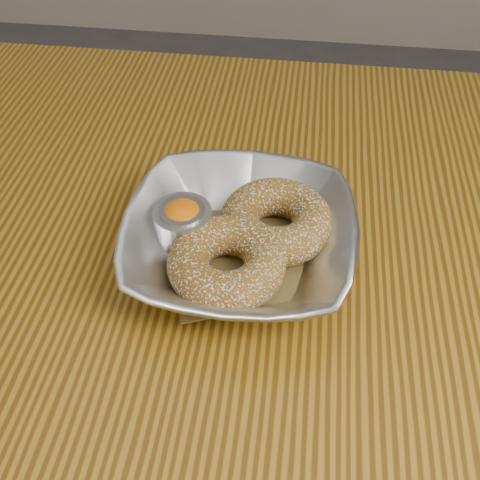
# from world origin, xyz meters

# --- Properties ---
(table) EXTENTS (1.20, 0.80, 0.75)m
(table) POSITION_xyz_m (0.00, 0.00, 0.65)
(table) COLOR brown
(table) RESTS_ON ground_plane
(serving_bowl) EXTENTS (0.23, 0.23, 0.06)m
(serving_bowl) POSITION_xyz_m (-0.07, -0.02, 0.78)
(serving_bowl) COLOR silver
(serving_bowl) RESTS_ON table
(parchment) EXTENTS (0.19, 0.19, 0.00)m
(parchment) POSITION_xyz_m (-0.07, -0.02, 0.76)
(parchment) COLOR brown
(parchment) RESTS_ON table
(donut_back) EXTENTS (0.13, 0.13, 0.04)m
(donut_back) POSITION_xyz_m (-0.03, 0.01, 0.78)
(donut_back) COLOR brown
(donut_back) RESTS_ON parchment
(donut_front) EXTENTS (0.15, 0.15, 0.04)m
(donut_front) POSITION_xyz_m (-0.07, -0.06, 0.78)
(donut_front) COLOR brown
(donut_front) RESTS_ON parchment
(ramekin) EXTENTS (0.06, 0.06, 0.05)m
(ramekin) POSITION_xyz_m (-0.13, -0.01, 0.78)
(ramekin) COLOR silver
(ramekin) RESTS_ON table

